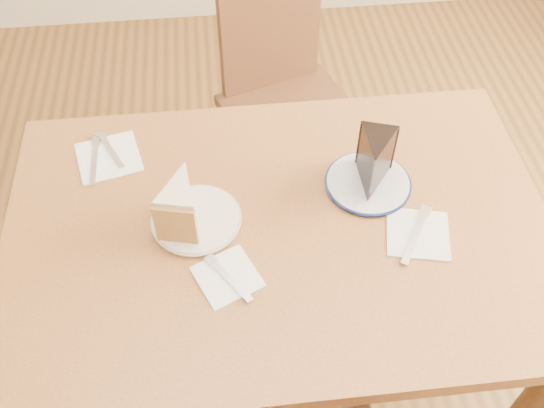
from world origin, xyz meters
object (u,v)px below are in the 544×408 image
at_px(table, 279,251).
at_px(plate_cream, 197,220).
at_px(carrot_cake, 182,202).
at_px(chair_far, 287,104).
at_px(chocolate_cake, 374,165).
at_px(plate_navy, 368,183).

height_order(table, plate_cream, plate_cream).
xyz_separation_m(plate_cream, carrot_cake, (-0.02, 0.01, 0.06)).
relative_size(chair_far, carrot_cake, 6.90).
distance_m(table, chocolate_cake, 0.29).
distance_m(table, chair_far, 0.76).
height_order(table, chocolate_cake, chocolate_cake).
relative_size(plate_cream, plate_navy, 1.00).
bearing_deg(plate_cream, chocolate_cake, 8.47).
bearing_deg(chocolate_cake, carrot_cake, 25.51).
bearing_deg(chair_far, plate_navy, 79.65).
distance_m(chair_far, plate_cream, 0.82).
bearing_deg(plate_navy, carrot_cake, -172.09).
bearing_deg(chocolate_cake, plate_navy, -32.42).
xyz_separation_m(carrot_cake, chocolate_cake, (0.42, 0.05, 0.01)).
relative_size(plate_cream, carrot_cake, 1.59).
relative_size(chair_far, plate_cream, 4.34).
height_order(plate_navy, chocolate_cake, chocolate_cake).
bearing_deg(table, plate_cream, 170.67).
height_order(plate_cream, plate_navy, same).
relative_size(table, chocolate_cake, 10.11).
distance_m(plate_cream, plate_navy, 0.40).
relative_size(table, carrot_cake, 10.05).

